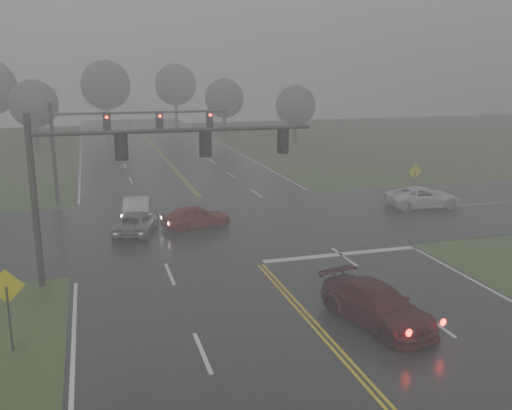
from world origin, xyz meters
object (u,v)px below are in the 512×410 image
object	(u,v)px
sedan_silver	(138,219)
signal_gantry_far	(109,132)
car_grey	(136,233)
sedan_maroon	(376,324)
sedan_red	(196,228)
pickup_white	(423,208)
signal_gantry_near	(124,164)

from	to	relation	value
sedan_silver	signal_gantry_far	world-z (taller)	signal_gantry_far
signal_gantry_far	sedan_silver	bearing A→B (deg)	-77.57
sedan_silver	car_grey	size ratio (longest dim) A/B	1.00
sedan_maroon	sedan_red	bearing A→B (deg)	91.26
pickup_white	signal_gantry_near	xyz separation A→B (m)	(-20.68, -8.07, 5.35)
car_grey	signal_gantry_far	xyz separation A→B (m)	(-0.89, 9.17, 5.08)
sedan_red	signal_gantry_near	xyz separation A→B (m)	(-4.50, -7.32, 5.35)
sedan_maroon	pickup_white	size ratio (longest dim) A/B	1.00
sedan_red	sedan_maroon	bearing A→B (deg)	-173.43
sedan_silver	car_grey	world-z (taller)	sedan_silver
signal_gantry_near	signal_gantry_far	bearing A→B (deg)	90.02
pickup_white	signal_gantry_near	distance (m)	22.84
signal_gantry_far	signal_gantry_near	bearing A→B (deg)	-89.98
car_grey	signal_gantry_far	world-z (taller)	signal_gantry_far
sedan_silver	car_grey	distance (m)	3.40
car_grey	pickup_white	size ratio (longest dim) A/B	0.88
sedan_silver	pickup_white	world-z (taller)	sedan_silver
pickup_white	signal_gantry_far	world-z (taller)	signal_gantry_far
car_grey	signal_gantry_near	xyz separation A→B (m)	(-0.88, -7.27, 5.35)
sedan_silver	signal_gantry_near	world-z (taller)	signal_gantry_near
sedan_maroon	sedan_red	size ratio (longest dim) A/B	1.25
sedan_maroon	sedan_silver	world-z (taller)	sedan_maroon
pickup_white	signal_gantry_near	bearing A→B (deg)	116.33
sedan_maroon	signal_gantry_near	distance (m)	12.83
sedan_silver	signal_gantry_near	distance (m)	11.98
sedan_silver	pickup_white	bearing A→B (deg)	-179.90
signal_gantry_near	car_grey	bearing A→B (deg)	83.07
sedan_silver	signal_gantry_far	xyz separation A→B (m)	(-1.28, 5.79, 5.08)
pickup_white	sedan_maroon	bearing A→B (deg)	147.85
sedan_silver	sedan_red	bearing A→B (deg)	141.85
car_grey	sedan_maroon	bearing A→B (deg)	132.79
sedan_silver	signal_gantry_far	bearing A→B (deg)	-69.93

